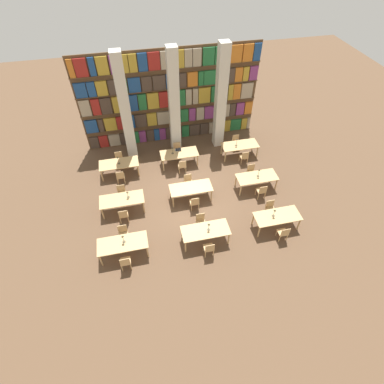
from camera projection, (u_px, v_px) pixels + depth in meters
The scene contains 41 objects.
ground_plane at pixel (191, 198), 15.34m from camera, with size 40.00×40.00×0.00m, color brown.
bookshelf_bank at pixel (171, 98), 17.03m from camera, with size 10.22×0.35×5.50m.
pillar_left at pixel (125, 110), 15.62m from camera, with size 0.55×0.55×6.00m.
pillar_center at pixel (174, 104), 16.01m from camera, with size 0.55×0.55×6.00m.
pillar_right at pixel (221, 99), 16.40m from camera, with size 0.55×0.55×6.00m.
reading_table_0 at pixel (123, 244), 12.53m from camera, with size 2.09×0.92×0.78m.
chair_0 at pixel (125, 262), 12.19m from camera, with size 0.42×0.40×0.88m.
chair_1 at pixel (123, 233), 13.20m from camera, with size 0.42×0.40×0.88m.
desk_lamp_0 at pixel (123, 238), 12.30m from camera, with size 0.14×0.14×0.44m.
reading_table_1 at pixel (205, 231), 13.00m from camera, with size 2.09×0.92×0.78m.
chair_2 at pixel (209, 248), 12.65m from camera, with size 0.42×0.40×0.88m.
chair_3 at pixel (201, 221), 13.66m from camera, with size 0.42×0.40×0.88m.
desk_lamp_1 at pixel (209, 226), 12.75m from camera, with size 0.14×0.14×0.42m.
reading_table_2 at pixel (277, 217), 13.55m from camera, with size 2.09×0.92×0.78m.
chair_4 at pixel (283, 233), 13.21m from camera, with size 0.42×0.40×0.88m.
chair_5 at pixel (270, 208), 14.22m from camera, with size 0.42×0.40×0.88m.
desk_lamp_2 at pixel (274, 212), 13.29m from camera, with size 0.14×0.14×0.43m.
reading_table_3 at pixel (122, 200), 14.28m from camera, with size 2.09×0.92×0.78m.
chair_6 at pixel (123, 215), 13.93m from camera, with size 0.42×0.40×0.88m.
chair_7 at pixel (122, 193), 14.94m from camera, with size 0.42×0.40×0.88m.
desk_lamp_3 at pixel (128, 193), 14.11m from camera, with size 0.14×0.14×0.39m.
reading_table_4 at pixel (191, 189), 14.82m from camera, with size 2.09×0.92×0.78m.
chair_8 at pixel (195, 202), 14.48m from camera, with size 0.42×0.40×0.88m.
chair_9 at pixel (188, 182), 15.48m from camera, with size 0.42×0.40×0.88m.
reading_table_5 at pixel (257, 178), 15.36m from camera, with size 2.09×0.92×0.78m.
chair_10 at pixel (262, 191), 15.02m from camera, with size 0.42×0.40×0.88m.
chair_11 at pixel (251, 172), 16.03m from camera, with size 0.42×0.40×0.88m.
desk_lamp_4 at pixel (259, 172), 15.10m from camera, with size 0.14×0.14×0.48m.
reading_table_6 at pixel (119, 164), 16.11m from camera, with size 2.09×0.92×0.78m.
chair_12 at pixel (120, 176), 15.76m from camera, with size 0.42×0.40×0.88m.
chair_13 at pixel (119, 159), 16.77m from camera, with size 0.42×0.40×0.88m.
desk_lamp_5 at pixel (118, 159), 15.80m from camera, with size 0.14×0.14×0.47m.
reading_table_7 at pixel (179, 154), 16.70m from camera, with size 2.09×0.92×0.78m.
chair_14 at pixel (182, 166), 16.36m from camera, with size 0.42×0.40×0.88m.
chair_15 at pixel (177, 149), 17.37m from camera, with size 0.42×0.40×0.88m.
desk_lamp_6 at pixel (172, 149), 16.41m from camera, with size 0.14×0.14×0.43m.
laptop at pixel (178, 150), 16.79m from camera, with size 0.32×0.22×0.21m.
reading_table_8 at pixel (240, 146), 17.23m from camera, with size 2.09×0.92×0.78m.
chair_16 at pixel (244, 157), 16.89m from camera, with size 0.42×0.40×0.88m.
chair_17 at pixel (236, 141), 17.90m from camera, with size 0.42×0.40×0.88m.
desk_lamp_7 at pixel (237, 141), 16.89m from camera, with size 0.14×0.14×0.48m.
Camera 1 is at (-2.21, -10.22, 11.22)m, focal length 28.00 mm.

